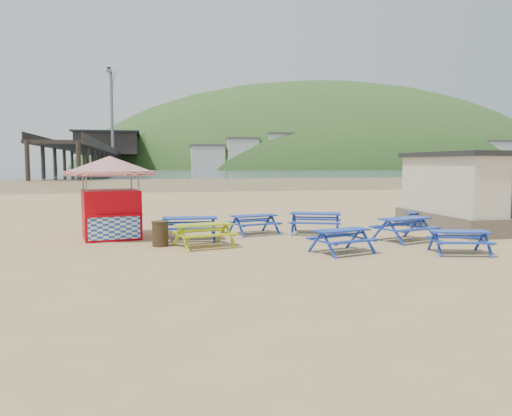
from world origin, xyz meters
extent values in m
plane|color=tan|center=(0.00, 0.00, 0.00)|extent=(400.00, 400.00, 0.00)
plane|color=olive|center=(0.00, 55.00, 0.00)|extent=(400.00, 400.00, 0.00)
plane|color=#435460|center=(0.00, 170.00, 0.01)|extent=(400.00, 400.00, 0.00)
cube|color=#1624AD|center=(-2.75, 0.66, 0.77)|extent=(1.96, 0.90, 0.05)
cube|color=#1624AD|center=(-2.69, 1.29, 0.48)|extent=(1.92, 0.43, 0.05)
cube|color=#1624AD|center=(-2.80, 0.03, 0.48)|extent=(1.92, 0.43, 0.05)
cube|color=#1624AD|center=(2.09, 1.13, 0.78)|extent=(2.05, 1.42, 0.05)
cube|color=#1624AD|center=(2.33, 1.72, 0.48)|extent=(1.87, 0.98, 0.05)
cube|color=#1624AD|center=(1.85, 0.54, 0.48)|extent=(1.87, 0.98, 0.05)
cube|color=#1624AD|center=(7.28, 2.11, 0.63)|extent=(1.66, 0.94, 0.04)
cube|color=#1624AD|center=(7.17, 2.62, 0.39)|extent=(1.57, 0.56, 0.04)
cube|color=#1624AD|center=(7.40, 1.60, 0.39)|extent=(1.57, 0.56, 0.04)
cube|color=#1624AD|center=(1.49, -2.96, 0.69)|extent=(1.83, 1.13, 0.05)
cube|color=#1624AD|center=(1.32, -2.42, 0.43)|extent=(1.70, 0.72, 0.05)
cube|color=#1624AD|center=(1.65, -3.51, 0.43)|extent=(1.70, 0.72, 0.05)
cube|color=#1624AD|center=(4.85, -3.86, 0.67)|extent=(1.76, 1.06, 0.05)
cube|color=#1624AD|center=(5.00, -3.33, 0.41)|extent=(1.65, 0.67, 0.05)
cube|color=#1624AD|center=(4.71, -4.39, 0.41)|extent=(1.65, 0.67, 0.05)
cube|color=#1624AD|center=(4.53, -1.23, 0.78)|extent=(2.06, 1.33, 0.05)
cube|color=#1624AD|center=(4.32, -0.62, 0.48)|extent=(1.90, 0.88, 0.05)
cube|color=#1624AD|center=(4.74, -1.83, 0.48)|extent=(1.90, 0.88, 0.05)
cube|color=#BABB08|center=(-2.44, -0.99, 0.73)|extent=(1.91, 1.13, 0.05)
cube|color=#BABB08|center=(-2.59, -0.41, 0.45)|extent=(1.80, 0.69, 0.05)
cube|color=#BABB08|center=(-2.29, -1.57, 0.45)|extent=(1.80, 0.69, 0.05)
cube|color=#B9000B|center=(-5.49, 1.64, 0.87)|extent=(2.21, 2.21, 1.74)
cube|color=#B9000B|center=(-5.32, 0.66, 0.91)|extent=(1.90, 0.41, 0.07)
cube|color=#194CB2|center=(-5.32, 0.68, 0.48)|extent=(1.72, 0.33, 0.78)
cone|color=silver|center=(-5.49, 1.64, 2.65)|extent=(3.81, 3.81, 0.61)
cylinder|color=silver|center=(-5.49, 1.64, 2.34)|extent=(3.71, 3.71, 0.16)
cylinder|color=#3C2919|center=(-3.82, -0.53, 0.40)|extent=(0.52, 0.52, 0.79)
cylinder|color=#3C2919|center=(-3.82, -0.53, 0.80)|extent=(0.56, 0.56, 0.04)
cube|color=#665B4C|center=(10.50, 1.00, 0.35)|extent=(7.40, 5.40, 0.70)
cube|color=beige|center=(10.50, 1.00, 1.85)|extent=(7.00, 5.00, 2.30)
cube|color=black|center=(10.50, 1.00, 3.05)|extent=(7.30, 5.30, 0.20)
cube|color=black|center=(-18.00, 175.00, 6.00)|extent=(9.00, 220.00, 0.60)
cube|color=black|center=(-18.00, 186.00, 10.00)|extent=(22.00, 30.00, 8.00)
cube|color=black|center=(-18.00, 186.00, 14.30)|extent=(24.00, 32.00, 0.60)
cylinder|color=slate|center=(-15.00, 164.00, 20.00)|extent=(1.00, 1.00, 28.00)
cube|color=slate|center=(-15.00, 178.00, 33.00)|extent=(0.60, 25.63, 12.38)
ellipsoid|color=#2D4C1E|center=(90.00, 230.00, -10.00)|extent=(264.00, 144.00, 108.00)
cube|color=#1624AD|center=(-0.23, 1.58, 0.70)|extent=(1.84, 1.10, 0.05)
cube|color=#1624AD|center=(-0.38, 2.13, 0.43)|extent=(1.73, 0.68, 0.05)
cube|color=#1624AD|center=(-0.08, 1.02, 0.43)|extent=(1.73, 0.68, 0.05)
camera|label=1|loc=(-4.27, -16.90, 2.70)|focal=35.00mm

